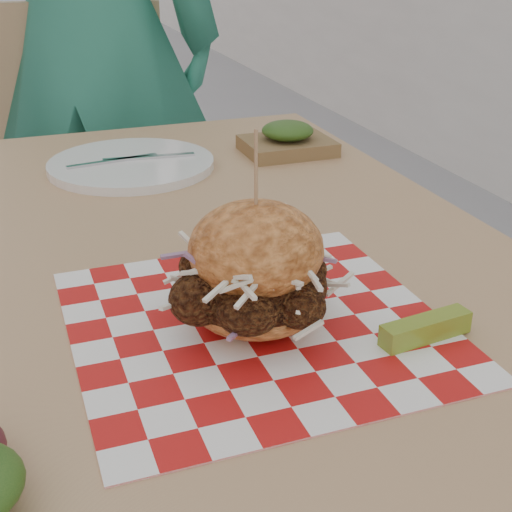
# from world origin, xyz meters

# --- Properties ---
(diner) EXTENTS (0.75, 0.64, 1.75)m
(diner) POSITION_xyz_m (0.16, 0.98, 0.88)
(diner) COLOR #2D8469
(diner) RESTS_ON ground
(patio_table) EXTENTS (0.80, 1.20, 0.75)m
(patio_table) POSITION_xyz_m (0.13, -0.03, 0.67)
(patio_table) COLOR tan
(patio_table) RESTS_ON ground
(patio_chair) EXTENTS (0.51, 0.51, 0.95)m
(patio_chair) POSITION_xyz_m (0.15, 0.90, 0.55)
(patio_chair) COLOR tan
(patio_chair) RESTS_ON ground
(paper_liner) EXTENTS (0.36, 0.36, 0.00)m
(paper_liner) POSITION_xyz_m (0.15, -0.23, 0.75)
(paper_liner) COLOR red
(paper_liner) RESTS_ON patio_table
(sandwich) EXTENTS (0.17, 0.17, 0.20)m
(sandwich) POSITION_xyz_m (0.15, -0.23, 0.81)
(sandwich) COLOR #EA8C42
(sandwich) RESTS_ON paper_liner
(pickle_spear) EXTENTS (0.10, 0.03, 0.02)m
(pickle_spear) POSITION_xyz_m (0.29, -0.31, 0.76)
(pickle_spear) COLOR olive
(pickle_spear) RESTS_ON paper_liner
(place_setting) EXTENTS (0.27, 0.27, 0.02)m
(place_setting) POSITION_xyz_m (0.13, 0.31, 0.76)
(place_setting) COLOR white
(place_setting) RESTS_ON patio_table
(kraft_tray) EXTENTS (0.15, 0.12, 0.06)m
(kraft_tray) POSITION_xyz_m (0.40, 0.31, 0.77)
(kraft_tray) COLOR brown
(kraft_tray) RESTS_ON patio_table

